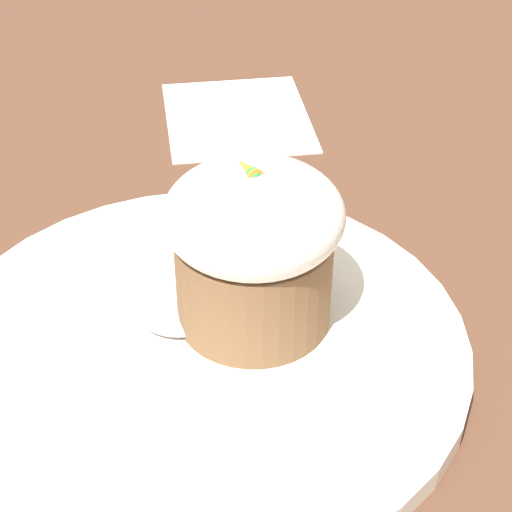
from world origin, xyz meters
The scene contains 5 objects.
ground_plane centered at (0.00, 0.00, 0.00)m, with size 4.00×4.00×0.00m, color #513323.
dessert_plate centered at (0.00, 0.00, 0.01)m, with size 0.26×0.26×0.01m.
carrot_cake centered at (0.00, -0.03, 0.06)m, with size 0.09×0.09×0.09m.
spoon centered at (0.02, 0.01, 0.02)m, with size 0.05×0.12×0.01m.
paper_napkin centered at (0.21, -0.13, 0.00)m, with size 0.15×0.14×0.00m.
Camera 1 is at (-0.29, 0.13, 0.30)m, focal length 60.00 mm.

